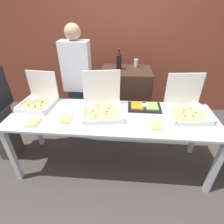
# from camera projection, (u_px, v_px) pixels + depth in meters

# --- Properties ---
(ground_plane) EXTENTS (16.00, 16.00, 0.00)m
(ground_plane) POSITION_uv_depth(u_px,v_px,m) (112.00, 163.00, 2.52)
(ground_plane) COLOR #423D38
(brick_wall_behind) EXTENTS (10.00, 0.06, 2.80)m
(brick_wall_behind) POSITION_uv_depth(u_px,v_px,m) (119.00, 39.00, 3.22)
(brick_wall_behind) COLOR brown
(brick_wall_behind) RESTS_ON ground_plane
(buffet_table) EXTENTS (2.46, 0.77, 0.82)m
(buffet_table) POSITION_uv_depth(u_px,v_px,m) (112.00, 122.00, 2.13)
(buffet_table) COLOR silver
(buffet_table) RESTS_ON ground_plane
(pizza_box_far_left) EXTENTS (0.54, 0.55, 0.46)m
(pizza_box_far_left) POSITION_uv_depth(u_px,v_px,m) (102.00, 106.00, 2.12)
(pizza_box_far_left) COLOR white
(pizza_box_far_left) RESTS_ON buffet_table
(pizza_box_far_right) EXTENTS (0.44, 0.45, 0.40)m
(pizza_box_far_right) POSITION_uv_depth(u_px,v_px,m) (39.00, 99.00, 2.28)
(pizza_box_far_right) COLOR white
(pizza_box_far_right) RESTS_ON buffet_table
(pizza_box_near_left) EXTENTS (0.50, 0.51, 0.44)m
(pizza_box_near_left) POSITION_uv_depth(u_px,v_px,m) (187.00, 107.00, 2.09)
(pizza_box_near_left) COLOR white
(pizza_box_near_left) RESTS_ON buffet_table
(paper_plate_front_left) EXTENTS (0.22, 0.22, 0.03)m
(paper_plate_front_left) POSITION_uv_depth(u_px,v_px,m) (157.00, 125.00, 1.89)
(paper_plate_front_left) COLOR white
(paper_plate_front_left) RESTS_ON buffet_table
(paper_plate_front_right) EXTENTS (0.20, 0.20, 0.03)m
(paper_plate_front_right) POSITION_uv_depth(u_px,v_px,m) (66.00, 119.00, 1.99)
(paper_plate_front_right) COLOR white
(paper_plate_front_right) RESTS_ON buffet_table
(paper_plate_front_center) EXTENTS (0.25, 0.25, 0.03)m
(paper_plate_front_center) POSITION_uv_depth(u_px,v_px,m) (34.00, 123.00, 1.94)
(paper_plate_front_center) COLOR white
(paper_plate_front_center) RESTS_ON buffet_table
(veggie_tray) EXTENTS (0.41, 0.24, 0.05)m
(veggie_tray) POSITION_uv_depth(u_px,v_px,m) (144.00, 107.00, 2.21)
(veggie_tray) COLOR black
(veggie_tray) RESTS_ON buffet_table
(sideboard_podium) EXTENTS (0.80, 0.59, 1.08)m
(sideboard_podium) POSITION_uv_depth(u_px,v_px,m) (125.00, 100.00, 3.02)
(sideboard_podium) COLOR #382319
(sideboard_podium) RESTS_ON ground_plane
(soda_bottle) EXTENTS (0.08, 0.08, 0.31)m
(soda_bottle) POSITION_uv_depth(u_px,v_px,m) (119.00, 60.00, 2.69)
(soda_bottle) COLOR black
(soda_bottle) RESTS_ON sideboard_podium
(soda_can_silver) EXTENTS (0.07, 0.07, 0.12)m
(soda_can_silver) POSITION_uv_depth(u_px,v_px,m) (136.00, 63.00, 2.83)
(soda_can_silver) COLOR silver
(soda_can_silver) RESTS_ON sideboard_podium
(person_guest_plaid) EXTENTS (0.40, 0.22, 1.76)m
(person_guest_plaid) POSITION_uv_depth(u_px,v_px,m) (78.00, 84.00, 2.64)
(person_guest_plaid) COLOR #2D2D38
(person_guest_plaid) RESTS_ON ground_plane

